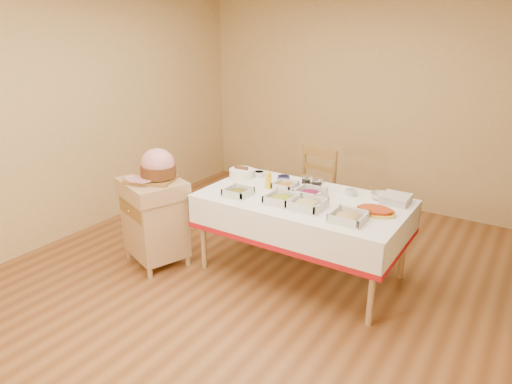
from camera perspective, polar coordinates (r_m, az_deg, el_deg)
room_shell at (r=3.82m, az=0.08°, el=6.42°), size 5.00×5.00×5.00m
dining_table at (r=4.14m, az=5.83°, el=-2.80°), size 1.82×1.02×0.76m
butcher_cart at (r=4.48m, az=-12.57°, el=-3.02°), size 0.73×0.67×0.85m
dining_chair at (r=4.86m, az=6.78°, el=-0.38°), size 0.51×0.49×1.00m
ham_on_board at (r=4.31m, az=-12.28°, el=3.07°), size 0.46×0.44×0.30m
serving_dish_a at (r=4.12m, az=-2.26°, el=0.02°), size 0.23×0.22×0.10m
serving_dish_b at (r=3.95m, az=3.27°, el=-0.85°), size 0.26×0.26×0.10m
serving_dish_c at (r=3.85m, az=6.40°, el=-1.47°), size 0.28×0.28×0.11m
serving_dish_d at (r=3.65m, az=11.46°, el=-3.04°), size 0.26×0.26×0.10m
serving_dish_e at (r=4.28m, az=3.66°, el=0.78°), size 0.21×0.20×0.10m
serving_dish_f at (r=4.09m, az=6.76°, el=-0.17°), size 0.25×0.24×0.12m
small_bowl_left at (r=4.63m, az=0.39°, el=2.30°), size 0.11×0.11×0.05m
small_bowl_mid at (r=4.50m, az=3.46°, el=1.75°), size 0.12×0.12×0.05m
small_bowl_right at (r=4.20m, az=11.74°, el=0.01°), size 0.11×0.11×0.05m
bowl_white_imported at (r=4.46m, az=7.29°, el=1.30°), size 0.15×0.15×0.04m
bowl_small_imported at (r=4.17m, az=15.29°, el=-0.50°), size 0.17×0.17×0.05m
preserve_jar_left at (r=4.34m, az=6.28°, el=1.27°), size 0.09×0.09×0.11m
preserve_jar_right at (r=4.25m, az=7.60°, el=0.88°), size 0.10×0.10×0.12m
mustard_bottle at (r=4.28m, az=1.55°, el=1.52°), size 0.06×0.06×0.18m
bread_basket at (r=4.59m, az=-1.83°, el=2.36°), size 0.24×0.24×0.11m
plate_stack at (r=4.12m, az=17.09°, el=-0.82°), size 0.23×0.23×0.07m
brass_platter at (r=3.85m, az=14.74°, el=-2.30°), size 0.32×0.23×0.04m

